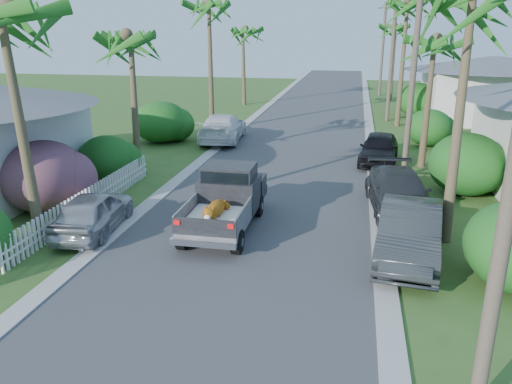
% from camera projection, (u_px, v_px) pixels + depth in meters
% --- Properties ---
extents(ground, '(120.00, 120.00, 0.00)m').
position_uv_depth(ground, '(200.00, 318.00, 11.61)').
color(ground, '#315620').
rests_on(ground, ground).
extents(road, '(8.00, 100.00, 0.02)m').
position_uv_depth(road, '(307.00, 125.00, 34.92)').
color(road, '#38383A').
rests_on(road, ground).
extents(curb_left, '(0.60, 100.00, 0.06)m').
position_uv_depth(curb_left, '(247.00, 123.00, 35.71)').
color(curb_left, '#A5A39E').
rests_on(curb_left, ground).
extents(curb_right, '(0.60, 100.00, 0.06)m').
position_uv_depth(curb_right, '(369.00, 127.00, 34.12)').
color(curb_right, '#A5A39E').
rests_on(curb_right, ground).
extents(pickup_truck, '(1.98, 5.12, 2.06)m').
position_uv_depth(pickup_truck, '(228.00, 197.00, 16.87)').
color(pickup_truck, black).
rests_on(pickup_truck, ground).
extents(parked_car_rn, '(2.26, 4.99, 1.59)m').
position_uv_depth(parked_car_rn, '(409.00, 233.00, 14.45)').
color(parked_car_rn, '#2B2E2F').
rests_on(parked_car_rn, ground).
extents(parked_car_rm, '(2.54, 5.22, 1.46)m').
position_uv_depth(parked_car_rm, '(399.00, 192.00, 18.21)').
color(parked_car_rm, '#282A2D').
rests_on(parked_car_rm, ground).
extents(parked_car_rf, '(2.25, 4.59, 1.51)m').
position_uv_depth(parked_car_rf, '(379.00, 149.00, 24.85)').
color(parked_car_rf, black).
rests_on(parked_car_rf, ground).
extents(parked_car_ln, '(2.03, 4.19, 1.38)m').
position_uv_depth(parked_car_ln, '(93.00, 212.00, 16.39)').
color(parked_car_ln, '#A5A6AC').
rests_on(parked_car_ln, ground).
extents(parked_car_lf, '(2.78, 5.81, 1.63)m').
position_uv_depth(parked_car_lf, '(223.00, 128.00, 29.78)').
color(parked_car_lf, white).
rests_on(parked_car_lf, ground).
extents(palm_l_a, '(4.40, 4.40, 8.20)m').
position_uv_depth(palm_l_a, '(4.00, 9.00, 13.40)').
color(palm_l_a, brown).
rests_on(palm_l_a, ground).
extents(palm_l_b, '(4.40, 4.40, 7.40)m').
position_uv_depth(palm_l_b, '(129.00, 36.00, 22.15)').
color(palm_l_b, brown).
rests_on(palm_l_b, ground).
extents(palm_l_c, '(4.40, 4.40, 9.20)m').
position_uv_depth(palm_l_c, '(209.00, 4.00, 30.78)').
color(palm_l_c, brown).
rests_on(palm_l_c, ground).
extents(palm_l_d, '(4.40, 4.40, 7.70)m').
position_uv_depth(palm_l_d, '(243.00, 29.00, 42.52)').
color(palm_l_d, brown).
rests_on(palm_l_d, ground).
extents(palm_r_b, '(4.40, 4.40, 7.20)m').
position_uv_depth(palm_r_b, '(435.00, 40.00, 22.54)').
color(palm_r_b, brown).
rests_on(palm_r_b, ground).
extents(palm_r_c, '(4.40, 4.40, 9.40)m').
position_uv_depth(palm_r_c, '(408.00, 2.00, 32.20)').
color(palm_r_c, brown).
rests_on(palm_r_c, ground).
extents(palm_r_d, '(4.40, 4.40, 8.00)m').
position_uv_depth(palm_r_d, '(396.00, 26.00, 45.63)').
color(palm_r_d, brown).
rests_on(palm_r_d, ground).
extents(shrub_l_b, '(3.00, 3.30, 2.60)m').
position_uv_depth(shrub_l_b, '(44.00, 176.00, 18.24)').
color(shrub_l_b, '#B81A78').
rests_on(shrub_l_b, ground).
extents(shrub_l_c, '(2.40, 2.64, 2.00)m').
position_uv_depth(shrub_l_c, '(106.00, 158.00, 21.99)').
color(shrub_l_c, '#134216').
rests_on(shrub_l_c, ground).
extents(shrub_l_d, '(3.20, 3.52, 2.40)m').
position_uv_depth(shrub_l_d, '(161.00, 122.00, 29.50)').
color(shrub_l_d, '#134216').
rests_on(shrub_l_d, ground).
extents(shrub_r_b, '(3.00, 3.30, 2.50)m').
position_uv_depth(shrub_r_b, '(467.00, 164.00, 20.04)').
color(shrub_r_b, '#134216').
rests_on(shrub_r_b, ground).
extents(shrub_r_c, '(2.60, 2.86, 2.10)m').
position_uv_depth(shrub_r_c, '(429.00, 128.00, 28.55)').
color(shrub_r_c, '#134216').
rests_on(shrub_r_c, ground).
extents(shrub_r_d, '(3.20, 3.52, 2.60)m').
position_uv_depth(shrub_r_d, '(419.00, 100.00, 37.71)').
color(shrub_r_d, '#134216').
rests_on(shrub_r_d, ground).
extents(picket_fence, '(0.10, 11.00, 1.00)m').
position_uv_depth(picket_fence, '(84.00, 204.00, 17.69)').
color(picket_fence, white).
rests_on(picket_fence, ground).
extents(house_right_far, '(9.00, 8.00, 4.60)m').
position_uv_depth(house_right_far, '(491.00, 91.00, 36.54)').
color(house_right_far, silver).
rests_on(house_right_far, ground).
extents(utility_pole_b, '(1.60, 0.26, 9.00)m').
position_uv_depth(utility_pole_b, '(413.00, 74.00, 21.27)').
color(utility_pole_b, brown).
rests_on(utility_pole_b, ground).
extents(utility_pole_c, '(1.60, 0.26, 9.00)m').
position_uv_depth(utility_pole_c, '(392.00, 56.00, 35.26)').
color(utility_pole_c, brown).
rests_on(utility_pole_c, ground).
extents(utility_pole_d, '(1.60, 0.26, 9.00)m').
position_uv_depth(utility_pole_d, '(383.00, 49.00, 49.26)').
color(utility_pole_d, brown).
rests_on(utility_pole_d, ground).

